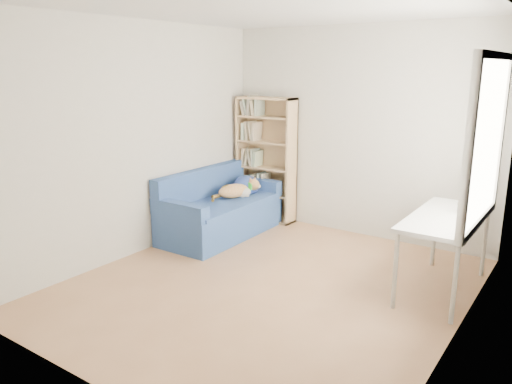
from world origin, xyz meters
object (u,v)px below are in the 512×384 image
(bookshelf, at_px, (266,164))
(desk, at_px, (446,223))
(pen_cup, at_px, (462,207))
(sofa, at_px, (220,210))

(bookshelf, xyz_separation_m, desk, (2.68, -1.00, -0.10))
(bookshelf, height_order, desk, bookshelf)
(bookshelf, distance_m, pen_cup, 2.88)
(desk, distance_m, pen_cup, 0.24)
(sofa, height_order, desk, sofa)
(sofa, relative_size, bookshelf, 0.98)
(sofa, bearing_deg, bookshelf, 81.90)
(sofa, bearing_deg, pen_cup, 0.87)
(sofa, relative_size, desk, 1.28)
(desk, bearing_deg, sofa, 177.47)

